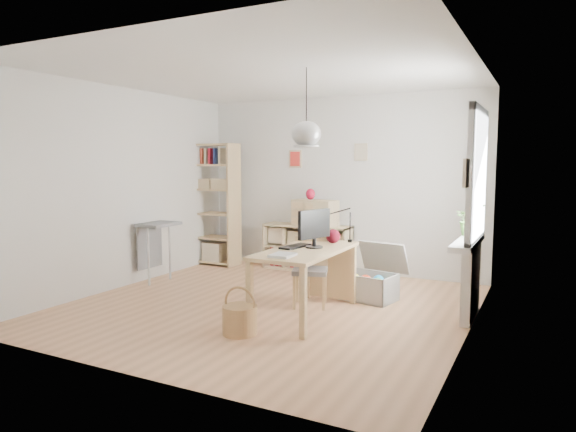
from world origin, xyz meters
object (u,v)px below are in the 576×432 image
at_px(desk, 306,257).
at_px(drawer_chest, 315,213).
at_px(chair, 310,267).
at_px(storage_chest, 371,281).
at_px(tall_bookshelf, 214,199).
at_px(cube_shelf, 307,251).
at_px(monitor, 314,226).

height_order(desk, drawer_chest, drawer_chest).
relative_size(chair, storage_chest, 0.97).
height_order(tall_bookshelf, drawer_chest, tall_bookshelf).
xyz_separation_m(desk, drawer_chest, (-0.87, 2.19, 0.26)).
distance_m(desk, chair, 0.48).
bearing_deg(drawer_chest, cube_shelf, 175.13).
height_order(cube_shelf, chair, chair).
height_order(desk, storage_chest, desk).
height_order(tall_bookshelf, storage_chest, tall_bookshelf).
bearing_deg(chair, tall_bookshelf, 128.13).
xyz_separation_m(desk, cube_shelf, (-1.02, 2.23, -0.36)).
xyz_separation_m(cube_shelf, monitor, (1.07, -2.12, 0.69)).
distance_m(desk, storage_chest, 1.18).
relative_size(cube_shelf, storage_chest, 1.67).
relative_size(chair, monitor, 1.69).
relative_size(tall_bookshelf, storage_chest, 2.39).
height_order(storage_chest, drawer_chest, drawer_chest).
bearing_deg(cube_shelf, desk, -65.39).
relative_size(chair, drawer_chest, 1.17).
bearing_deg(cube_shelf, tall_bookshelf, -169.81).
xyz_separation_m(tall_bookshelf, chair, (2.45, -1.53, -0.63)).
xyz_separation_m(desk, chair, (-0.13, 0.42, -0.19)).
relative_size(desk, tall_bookshelf, 0.75).
xyz_separation_m(cube_shelf, tall_bookshelf, (-1.56, -0.28, 0.79)).
distance_m(storage_chest, monitor, 1.24).
relative_size(cube_shelf, tall_bookshelf, 0.70).
height_order(chair, storage_chest, chair).
height_order(desk, cube_shelf, desk).
bearing_deg(chair, desk, -92.18).
height_order(cube_shelf, drawer_chest, drawer_chest).
distance_m(tall_bookshelf, chair, 2.96).
relative_size(monitor, drawer_chest, 0.69).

